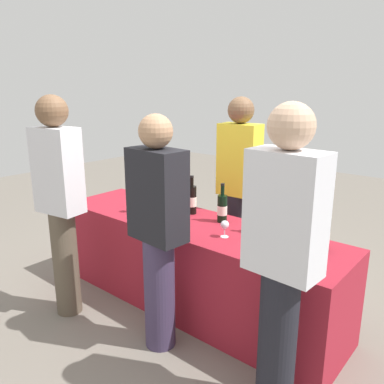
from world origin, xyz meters
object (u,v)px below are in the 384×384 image
at_px(guest_2, 283,255).
at_px(server_pouring, 239,184).
at_px(wine_bottle_1, 171,198).
at_px(wine_bottle_4, 266,219).
at_px(wine_bottle_6, 311,230).
at_px(wine_glass_4, 278,241).
at_px(wine_bottle_0, 154,195).
at_px(wine_bottle_2, 192,200).
at_px(wine_bottle_3, 222,208).
at_px(wine_bottle_7, 324,235).
at_px(wine_glass_1, 148,206).
at_px(wine_glass_0, 131,202).
at_px(wine_glass_3, 258,231).
at_px(wine_bottle_5, 278,227).
at_px(wine_glass_2, 225,226).

bearing_deg(guest_2, server_pouring, 135.23).
xyz_separation_m(wine_bottle_1, wine_bottle_4, (0.88, 0.06, -0.01)).
bearing_deg(wine_bottle_6, wine_glass_4, -112.85).
height_order(wine_bottle_4, server_pouring, server_pouring).
distance_m(wine_bottle_0, server_pouring, 0.76).
distance_m(wine_bottle_2, guest_2, 1.40).
relative_size(wine_bottle_3, wine_bottle_6, 1.03).
distance_m(wine_bottle_2, wine_bottle_7, 1.16).
height_order(wine_glass_1, wine_glass_4, wine_glass_1).
bearing_deg(wine_bottle_6, wine_glass_0, -169.07).
distance_m(wine_bottle_6, wine_bottle_7, 0.10).
xyz_separation_m(wine_bottle_3, wine_glass_4, (0.63, -0.27, -0.03)).
bearing_deg(guest_2, wine_glass_4, 123.33).
bearing_deg(wine_glass_4, wine_glass_3, 163.98).
relative_size(wine_bottle_5, wine_glass_1, 2.24).
relative_size(wine_bottle_4, wine_bottle_6, 1.06).
distance_m(wine_bottle_2, wine_bottle_3, 0.32).
relative_size(wine_bottle_7, wine_glass_3, 2.27).
xyz_separation_m(wine_glass_2, wine_glass_4, (0.43, -0.01, -0.00)).
height_order(wine_bottle_2, wine_bottle_4, wine_bottle_2).
xyz_separation_m(wine_bottle_3, wine_glass_1, (-0.54, -0.29, -0.02)).
height_order(wine_bottle_7, wine_glass_3, wine_bottle_7).
xyz_separation_m(wine_bottle_0, wine_glass_2, (0.90, -0.18, -0.02)).
relative_size(wine_bottle_3, wine_glass_1, 2.28).
height_order(wine_bottle_1, server_pouring, server_pouring).
bearing_deg(wine_bottle_1, wine_glass_3, -9.40).
bearing_deg(wine_glass_2, wine_bottle_1, 164.51).
bearing_deg(wine_glass_2, wine_bottle_6, 24.21).
bearing_deg(wine_glass_3, wine_bottle_2, 163.74).
distance_m(wine_bottle_7, wine_glass_3, 0.43).
bearing_deg(wine_glass_1, wine_bottle_7, 10.56).
relative_size(wine_bottle_0, wine_bottle_6, 1.02).
bearing_deg(wine_bottle_0, wine_bottle_5, -0.92).
bearing_deg(wine_bottle_7, wine_glass_2, -160.96).
bearing_deg(wine_bottle_6, server_pouring, 152.95).
xyz_separation_m(wine_bottle_2, wine_bottle_3, (0.32, -0.01, -0.01)).
xyz_separation_m(wine_bottle_2, wine_glass_4, (0.96, -0.28, -0.04)).
height_order(wine_bottle_0, wine_glass_3, wine_bottle_0).
height_order(wine_bottle_2, wine_bottle_3, wine_bottle_2).
height_order(wine_glass_0, wine_glass_1, wine_glass_1).
bearing_deg(wine_glass_4, wine_glass_0, -178.71).
relative_size(wine_bottle_1, server_pouring, 0.20).
height_order(wine_bottle_3, server_pouring, server_pouring).
relative_size(wine_glass_1, wine_glass_3, 1.04).
height_order(wine_bottle_5, wine_glass_4, wine_bottle_5).
height_order(wine_bottle_5, wine_bottle_7, wine_bottle_5).
distance_m(wine_glass_0, wine_glass_4, 1.38).
relative_size(wine_bottle_5, wine_bottle_6, 1.02).
xyz_separation_m(wine_bottle_3, guest_2, (0.89, -0.70, 0.10)).
bearing_deg(guest_2, wine_bottle_5, 122.97).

